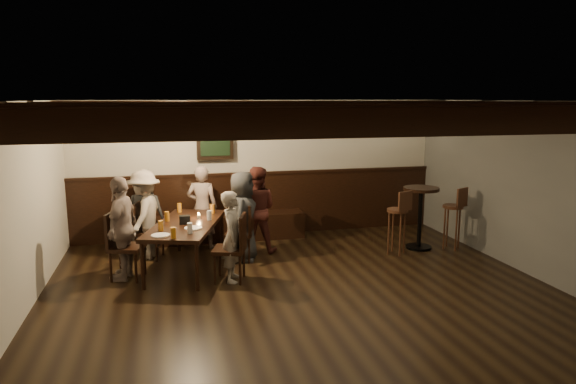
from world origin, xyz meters
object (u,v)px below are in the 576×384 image
object	(u,v)px
person_bench_centre	(202,207)
bar_stool_right	(452,226)
chair_left_far	(126,258)
person_right_near	(243,216)
person_bench_left	(145,212)
chair_left_near	(148,242)
person_left_near	(145,215)
person_right_far	(233,236)
high_top_table	(420,209)
chair_right_near	(241,243)
person_bench_right	(256,210)
dining_table	(186,227)
chair_right_far	(231,261)
bar_stool_left	(397,231)
person_left_far	(122,228)

from	to	relation	value
person_bench_centre	bar_stool_right	world-z (taller)	person_bench_centre
chair_left_far	person_right_near	xyz separation A→B (m)	(1.67, 0.43, 0.40)
person_bench_left	person_right_near	bearing A→B (deg)	164.74
chair_left_near	person_left_near	bearing A→B (deg)	-90.00
person_right_far	high_top_table	bearing A→B (deg)	-58.83
person_bench_left	person_right_far	size ratio (longest dim) A/B	1.02
person_bench_centre	person_right_far	distance (m)	1.68
chair_left_near	bar_stool_right	distance (m)	4.85
chair_right_near	bar_stool_right	size ratio (longest dim) A/B	0.85
high_top_table	bar_stool_right	size ratio (longest dim) A/B	0.99
person_bench_left	high_top_table	xyz separation A→B (m)	(4.34, -0.99, 0.04)
person_bench_right	high_top_table	distance (m)	2.66
dining_table	bar_stool_right	bearing A→B (deg)	16.93
dining_table	chair_left_near	size ratio (longest dim) A/B	2.28
chair_left_near	chair_right_near	world-z (taller)	chair_right_near
person_left_near	chair_right_near	bearing A→B (deg)	90.00
chair_right_far	person_bench_centre	bearing A→B (deg)	25.62
chair_right_far	high_top_table	bearing A→B (deg)	-59.10
chair_left_near	bar_stool_left	xyz separation A→B (m)	(3.80, -0.71, 0.12)
person_right_far	bar_stool_right	distance (m)	3.73
person_bench_centre	person_right_far	size ratio (longest dim) A/B	1.11
chair_left_far	high_top_table	xyz separation A→B (m)	(4.57, 0.36, 0.38)
person_bench_left	bar_stool_right	size ratio (longest dim) A/B	1.22
person_bench_centre	person_right_far	bearing A→B (deg)	116.57
dining_table	person_bench_right	size ratio (longest dim) A/B	1.43
dining_table	chair_left_far	bearing A→B (deg)	-147.98
chair_right_far	high_top_table	xyz separation A→B (m)	(3.19, 0.78, 0.39)
dining_table	chair_left_far	distance (m)	0.91
person_bench_right	dining_table	bearing A→B (deg)	45.00
chair_left_far	bar_stool_right	bearing A→B (deg)	109.43
person_bench_right	person_left_far	distance (m)	2.13
dining_table	person_bench_left	bearing A→B (deg)	135.00
chair_right_far	person_bench_right	bearing A→B (deg)	-7.63
chair_right_far	person_left_far	size ratio (longest dim) A/B	0.64
person_bench_left	bar_stool_left	bearing A→B (deg)	179.92
chair_right_near	bar_stool_right	xyz separation A→B (m)	(3.43, -0.24, 0.11)
chair_left_far	chair_right_near	size ratio (longest dim) A/B	1.06
person_bench_centre	chair_left_near	bearing A→B (deg)	39.88
person_bench_centre	chair_right_far	bearing A→B (deg)	115.62
person_right_far	bar_stool_left	world-z (taller)	person_right_far
dining_table	person_right_near	world-z (taller)	person_right_near
person_left_far	chair_left_far	bearing A→B (deg)	90.00
bar_stool_left	chair_left_near	bearing A→B (deg)	147.97
chair_left_near	chair_right_far	world-z (taller)	chair_right_far
dining_table	chair_left_far	world-z (taller)	chair_left_far
person_bench_right	bar_stool_right	xyz separation A→B (m)	(3.12, -0.61, -0.31)
high_top_table	chair_right_far	bearing A→B (deg)	-166.27
dining_table	chair_right_near	world-z (taller)	chair_right_near
person_bench_centre	high_top_table	distance (m)	3.54
chair_left_far	person_right_far	world-z (taller)	person_right_far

